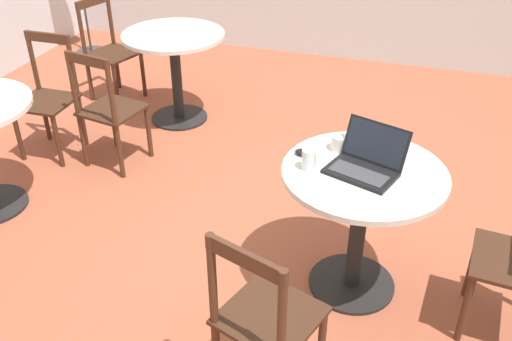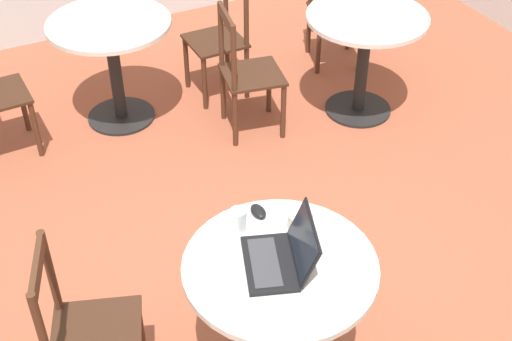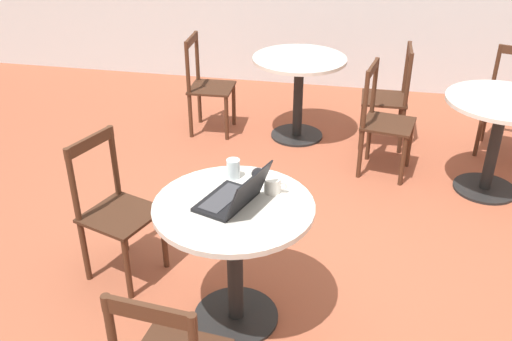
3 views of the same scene
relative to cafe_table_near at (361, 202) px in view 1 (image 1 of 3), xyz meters
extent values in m
plane|color=#9E5138|center=(0.21, 0.60, -0.56)|extent=(16.00, 16.00, 0.00)
cylinder|color=black|center=(0.00, 0.00, -0.55)|extent=(0.47, 0.47, 0.02)
cylinder|color=black|center=(0.00, 0.00, -0.19)|extent=(0.09, 0.09, 0.70)
cylinder|color=silver|center=(0.00, 0.00, 0.17)|extent=(0.82, 0.82, 0.03)
cylinder|color=black|center=(1.57, 1.75, -0.55)|extent=(0.47, 0.47, 0.02)
cylinder|color=black|center=(1.57, 1.75, -0.19)|extent=(0.09, 0.09, 0.70)
cylinder|color=silver|center=(1.57, 1.75, 0.17)|extent=(0.82, 0.82, 0.03)
cylinder|color=#472819|center=(-0.54, 0.36, -0.35)|extent=(0.04, 0.04, 0.42)
cube|color=#3C2215|center=(-0.75, 0.26, -0.14)|extent=(0.49, 0.49, 0.02)
cylinder|color=#472819|center=(-0.85, 0.47, 0.10)|extent=(0.04, 0.04, 0.46)
cylinder|color=#472819|center=(-0.96, 0.15, 0.10)|extent=(0.04, 0.04, 0.46)
cube|color=#472819|center=(-0.91, 0.31, 0.30)|extent=(0.14, 0.35, 0.07)
cylinder|color=#472819|center=(-0.22, -0.57, -0.35)|extent=(0.04, 0.04, 0.42)
cylinder|color=#472819|center=(0.11, -0.60, -0.35)|extent=(0.04, 0.04, 0.42)
cylinder|color=#472819|center=(1.90, 2.24, -0.35)|extent=(0.04, 0.04, 0.42)
cylinder|color=#472819|center=(1.58, 2.33, -0.35)|extent=(0.04, 0.04, 0.42)
cylinder|color=#472819|center=(1.99, 2.56, -0.35)|extent=(0.04, 0.04, 0.42)
cylinder|color=#472819|center=(1.67, 2.65, -0.35)|extent=(0.04, 0.04, 0.42)
cube|color=#3C2215|center=(1.78, 2.45, -0.14)|extent=(0.48, 0.48, 0.02)
cylinder|color=#472819|center=(1.99, 2.56, 0.10)|extent=(0.04, 0.04, 0.46)
cylinder|color=#472819|center=(1.67, 2.65, 0.10)|extent=(0.04, 0.04, 0.46)
cube|color=#472819|center=(1.83, 2.61, 0.30)|extent=(0.36, 0.13, 0.07)
cylinder|color=#472819|center=(0.99, 2.02, -0.35)|extent=(0.04, 0.04, 0.42)
cylinder|color=#472819|center=(0.93, 1.70, -0.35)|extent=(0.04, 0.04, 0.42)
cylinder|color=#472819|center=(0.66, 2.08, -0.35)|extent=(0.04, 0.04, 0.42)
cylinder|color=#472819|center=(0.60, 1.76, -0.35)|extent=(0.04, 0.04, 0.42)
cube|color=#3C2215|center=(0.80, 1.89, -0.14)|extent=(0.45, 0.45, 0.02)
cylinder|color=#472819|center=(0.66, 2.08, 0.10)|extent=(0.04, 0.04, 0.46)
cylinder|color=#472819|center=(0.60, 1.76, 0.10)|extent=(0.04, 0.04, 0.46)
cube|color=#472819|center=(0.63, 1.92, 0.30)|extent=(0.09, 0.36, 0.07)
cylinder|color=#472819|center=(0.60, 2.26, -0.35)|extent=(0.04, 0.04, 0.42)
cylinder|color=#472819|center=(0.59, 2.59, -0.35)|extent=(0.04, 0.04, 0.42)
cylinder|color=#472819|center=(0.93, 2.26, -0.35)|extent=(0.04, 0.04, 0.42)
cylinder|color=#472819|center=(0.93, 2.60, -0.35)|extent=(0.04, 0.04, 0.42)
cube|color=#3C2215|center=(0.76, 2.43, -0.14)|extent=(0.39, 0.39, 0.02)
cylinder|color=#472819|center=(0.93, 2.26, 0.10)|extent=(0.04, 0.04, 0.46)
cylinder|color=#472819|center=(0.93, 2.60, 0.10)|extent=(0.04, 0.04, 0.46)
cube|color=#472819|center=(0.93, 2.43, 0.30)|extent=(0.03, 0.37, 0.07)
cylinder|color=#333333|center=(2.74, 3.32, -0.55)|extent=(0.31, 0.31, 0.02)
cube|color=black|center=(-0.04, 0.02, 0.20)|extent=(0.30, 0.38, 0.02)
cube|color=#38383D|center=(-0.06, 0.02, 0.21)|extent=(0.20, 0.30, 0.00)
cube|color=black|center=(0.09, -0.03, 0.30)|extent=(0.18, 0.33, 0.20)
cube|color=black|center=(0.08, -0.03, 0.30)|extent=(0.16, 0.31, 0.17)
ellipsoid|color=black|center=(0.06, 0.32, 0.20)|extent=(0.06, 0.10, 0.03)
cylinder|color=silver|center=(0.17, 0.16, 0.23)|extent=(0.09, 0.09, 0.08)
torus|color=silver|center=(0.22, 0.16, 0.23)|extent=(0.05, 0.01, 0.05)
cylinder|color=silver|center=(-0.06, 0.27, 0.24)|extent=(0.07, 0.07, 0.11)
camera|label=1|loc=(-2.40, -0.21, 1.67)|focal=40.00mm
camera|label=2|loc=(-1.00, -1.79, 2.31)|focal=50.00mm
camera|label=3|loc=(0.58, -2.33, 1.71)|focal=40.00mm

